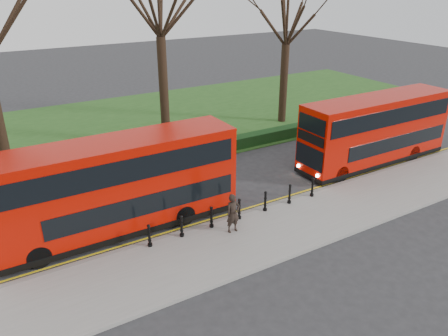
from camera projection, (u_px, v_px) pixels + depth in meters
ground at (212, 213)px, 21.45m from camera, size 120.00×120.00×0.00m
pavement at (246, 240)px, 19.07m from camera, size 60.00×4.00×0.15m
kerb at (223, 220)px, 20.64m from camera, size 60.00×0.25×0.16m
grass_verge at (116, 128)px, 33.23m from camera, size 60.00×18.00×0.06m
hedge at (158, 160)px, 26.64m from camera, size 60.00×0.90×0.80m
yellow_line_outer at (220, 219)px, 20.90m from camera, size 60.00×0.10×0.01m
yellow_line_inner at (218, 217)px, 21.06m from camera, size 60.00×0.10×0.01m
tree_right at (287, 17)px, 31.75m from camera, size 6.98×6.98×10.91m
bollard_row at (239, 209)px, 20.46m from camera, size 9.15×0.15×1.00m
bus_lead at (119, 187)px, 19.22m from camera, size 10.76×2.47×4.28m
bus_rear at (376, 130)px, 26.44m from camera, size 10.43×2.40×4.15m
pedestrian at (233, 213)px, 19.27m from camera, size 0.66×0.44×1.82m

